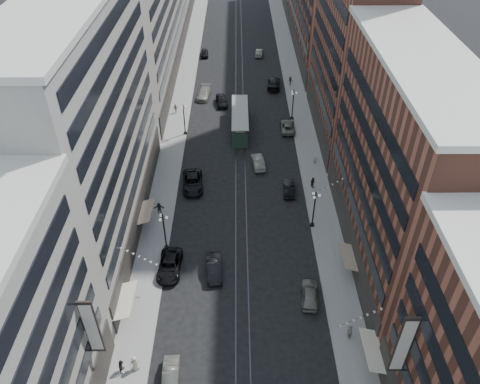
{
  "coord_description": "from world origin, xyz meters",
  "views": [
    {
      "loc": [
        -0.46,
        -12.9,
        41.18
      ],
      "look_at": [
        -0.15,
        32.94,
        5.0
      ],
      "focal_mm": 35.0,
      "sensor_mm": 36.0,
      "label": 1
    }
  ],
  "objects_px": {
    "car_2": "(170,266)",
    "pedestrian_8": "(315,160)",
    "streetcar": "(240,121)",
    "pedestrian_9": "(290,81)",
    "lamppost_sw_far": "(164,231)",
    "lamppost_sw_mid": "(184,118)",
    "pedestrian_4": "(350,332)",
    "pedestrian_5": "(159,208)",
    "pedestrian_extra_0": "(122,366)",
    "pedestrian_1": "(135,363)",
    "pedestrian_6": "(176,108)",
    "car_4": "(310,294)",
    "car_14": "(259,53)",
    "pedestrian_7": "(313,182)",
    "pedestrian_2": "(149,208)",
    "car_1": "(170,376)",
    "car_9": "(204,53)",
    "car_11": "(288,127)",
    "lamppost_se_far": "(314,208)",
    "car_extra_0": "(258,162)",
    "car_7": "(193,182)",
    "car_8": "(204,93)",
    "car_12": "(274,83)",
    "car_10": "(289,188)",
    "car_5": "(214,268)",
    "lamppost_se_mid": "(293,104)",
    "car_13": "(222,101)"
  },
  "relations": [
    {
      "from": "lamppost_se_far",
      "to": "car_1",
      "type": "distance_m",
      "value": 26.77
    },
    {
      "from": "pedestrian_4",
      "to": "pedestrian_extra_0",
      "type": "height_order",
      "value": "pedestrian_4"
    },
    {
      "from": "car_4",
      "to": "car_14",
      "type": "xyz_separation_m",
      "value": [
        -2.89,
        68.73,
        -0.08
      ]
    },
    {
      "from": "pedestrian_1",
      "to": "pedestrian_8",
      "type": "relative_size",
      "value": 1.21
    },
    {
      "from": "car_1",
      "to": "pedestrian_1",
      "type": "height_order",
      "value": "pedestrian_1"
    },
    {
      "from": "streetcar",
      "to": "pedestrian_9",
      "type": "relative_size",
      "value": 7.22
    },
    {
      "from": "car_8",
      "to": "car_11",
      "type": "xyz_separation_m",
      "value": [
        14.95,
        -12.39,
        -0.08
      ]
    },
    {
      "from": "car_11",
      "to": "car_14",
      "type": "xyz_separation_m",
      "value": [
        -3.62,
        32.66,
        -0.02
      ]
    },
    {
      "from": "car_9",
      "to": "pedestrian_8",
      "type": "xyz_separation_m",
      "value": [
        19.15,
        -42.83,
        0.23
      ]
    },
    {
      "from": "lamppost_se_far",
      "to": "pedestrian_extra_0",
      "type": "relative_size",
      "value": 3.39
    },
    {
      "from": "pedestrian_extra_0",
      "to": "car_9",
      "type": "bearing_deg",
      "value": 3.82
    },
    {
      "from": "pedestrian_5",
      "to": "pedestrian_extra_0",
      "type": "relative_size",
      "value": 0.95
    },
    {
      "from": "pedestrian_extra_0",
      "to": "car_extra_0",
      "type": "bearing_deg",
      "value": -15.97
    },
    {
      "from": "car_2",
      "to": "car_9",
      "type": "relative_size",
      "value": 1.38
    },
    {
      "from": "pedestrian_2",
      "to": "pedestrian_4",
      "type": "relative_size",
      "value": 0.96
    },
    {
      "from": "car_1",
      "to": "car_11",
      "type": "xyz_separation_m",
      "value": [
        14.92,
        45.62,
        0.02
      ]
    },
    {
      "from": "lamppost_sw_far",
      "to": "lamppost_se_far",
      "type": "xyz_separation_m",
      "value": [
        18.4,
        4.0,
        0.0
      ]
    },
    {
      "from": "pedestrian_8",
      "to": "car_9",
      "type": "bearing_deg",
      "value": -84.95
    },
    {
      "from": "car_11",
      "to": "car_10",
      "type": "bearing_deg",
      "value": 87.27
    },
    {
      "from": "car_5",
      "to": "car_extra_0",
      "type": "bearing_deg",
      "value": 69.6
    },
    {
      "from": "pedestrian_8",
      "to": "lamppost_sw_far",
      "type": "bearing_deg",
      "value": 22.16
    },
    {
      "from": "car_4",
      "to": "pedestrian_9",
      "type": "distance_m",
      "value": 53.47
    },
    {
      "from": "lamppost_se_mid",
      "to": "streetcar",
      "type": "relative_size",
      "value": 0.45
    },
    {
      "from": "pedestrian_8",
      "to": "car_14",
      "type": "bearing_deg",
      "value": -99.92
    },
    {
      "from": "pedestrian_4",
      "to": "car_extra_0",
      "type": "bearing_deg",
      "value": 5.14
    },
    {
      "from": "car_2",
      "to": "pedestrian_8",
      "type": "relative_size",
      "value": 3.62
    },
    {
      "from": "car_7",
      "to": "car_8",
      "type": "xyz_separation_m",
      "value": [
        0.06,
        28.18,
        -0.06
      ]
    },
    {
      "from": "car_2",
      "to": "lamppost_sw_mid",
      "type": "bearing_deg",
      "value": 92.99
    },
    {
      "from": "lamppost_se_far",
      "to": "pedestrian_2",
      "type": "distance_m",
      "value": 21.71
    },
    {
      "from": "car_14",
      "to": "pedestrian_5",
      "type": "distance_m",
      "value": 56.31
    },
    {
      "from": "lamppost_se_mid",
      "to": "pedestrian_extra_0",
      "type": "relative_size",
      "value": 3.39
    },
    {
      "from": "car_extra_0",
      "to": "pedestrian_extra_0",
      "type": "bearing_deg",
      "value": 60.57
    },
    {
      "from": "pedestrian_1",
      "to": "pedestrian_7",
      "type": "relative_size",
      "value": 1.15
    },
    {
      "from": "streetcar",
      "to": "pedestrian_7",
      "type": "xyz_separation_m",
      "value": [
        10.28,
        -16.39,
        -0.61
      ]
    },
    {
      "from": "lamppost_sw_far",
      "to": "car_4",
      "type": "xyz_separation_m",
      "value": [
        16.59,
        -7.77,
        -2.33
      ]
    },
    {
      "from": "car_1",
      "to": "pedestrian_4",
      "type": "xyz_separation_m",
      "value": [
        17.57,
        4.49,
        0.41
      ]
    },
    {
      "from": "pedestrian_2",
      "to": "car_12",
      "type": "height_order",
      "value": "pedestrian_2"
    },
    {
      "from": "lamppost_sw_mid",
      "to": "pedestrian_4",
      "type": "bearing_deg",
      "value": -63.37
    },
    {
      "from": "pedestrian_8",
      "to": "pedestrian_7",
      "type": "bearing_deg",
      "value": 60.09
    },
    {
      "from": "streetcar",
      "to": "pedestrian_4",
      "type": "distance_m",
      "value": 42.86
    },
    {
      "from": "pedestrian_extra_0",
      "to": "car_14",
      "type": "bearing_deg",
      "value": -5.1
    },
    {
      "from": "pedestrian_1",
      "to": "pedestrian_6",
      "type": "distance_m",
      "value": 50.58
    },
    {
      "from": "lamppost_se_mid",
      "to": "pedestrian_1",
      "type": "distance_m",
      "value": 52.0
    },
    {
      "from": "car_2",
      "to": "pedestrian_9",
      "type": "bearing_deg",
      "value": 70.84
    },
    {
      "from": "lamppost_se_mid",
      "to": "car_7",
      "type": "bearing_deg",
      "value": -129.52
    },
    {
      "from": "car_10",
      "to": "pedestrian_5",
      "type": "distance_m",
      "value": 18.3
    },
    {
      "from": "car_1",
      "to": "car_9",
      "type": "height_order",
      "value": "same"
    },
    {
      "from": "car_2",
      "to": "pedestrian_7",
      "type": "height_order",
      "value": "pedestrian_7"
    },
    {
      "from": "car_13",
      "to": "pedestrian_extra_0",
      "type": "distance_m",
      "value": 54.65
    },
    {
      "from": "lamppost_sw_far",
      "to": "pedestrian_8",
      "type": "height_order",
      "value": "lamppost_sw_far"
    }
  ]
}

